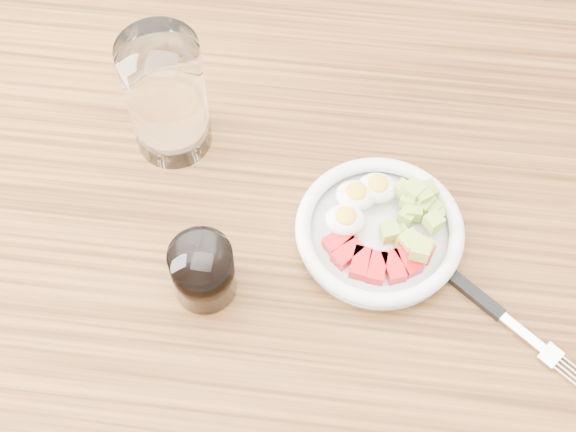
% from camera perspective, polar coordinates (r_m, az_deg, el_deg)
% --- Properties ---
extents(ground, '(4.00, 4.00, 0.00)m').
position_cam_1_polar(ground, '(1.61, 0.32, -14.51)').
color(ground, brown).
rests_on(ground, ground).
extents(dining_table, '(1.50, 0.90, 0.77)m').
position_cam_1_polar(dining_table, '(0.98, 0.51, -4.33)').
color(dining_table, brown).
rests_on(dining_table, ground).
extents(bowl, '(0.19, 0.19, 0.05)m').
position_cam_1_polar(bowl, '(0.89, 6.59, -0.84)').
color(bowl, white).
rests_on(bowl, dining_table).
extents(fork, '(0.17, 0.14, 0.01)m').
position_cam_1_polar(fork, '(0.88, 13.88, -6.04)').
color(fork, black).
rests_on(fork, dining_table).
extents(water_glass, '(0.09, 0.09, 0.16)m').
position_cam_1_polar(water_glass, '(0.91, -8.65, 8.37)').
color(water_glass, white).
rests_on(water_glass, dining_table).
extents(coffee_glass, '(0.07, 0.07, 0.08)m').
position_cam_1_polar(coffee_glass, '(0.84, -6.06, -3.96)').
color(coffee_glass, white).
rests_on(coffee_glass, dining_table).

